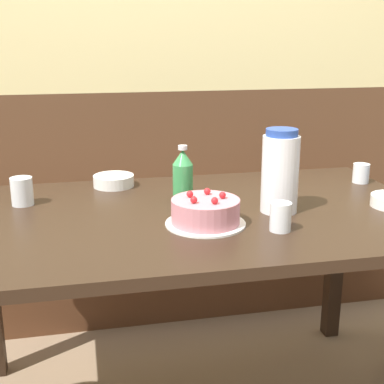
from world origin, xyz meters
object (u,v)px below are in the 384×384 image
(soju_bottle, at_px, (183,175))
(glass_tumbler_short, at_px, (281,217))
(bowl_rice_small, at_px, (114,181))
(water_pitcher, at_px, (280,172))
(bench_seat, at_px, (158,264))
(glass_shot_small, at_px, (361,173))
(glass_water_tall, at_px, (22,191))
(birthday_cake, at_px, (205,212))

(soju_bottle, height_order, glass_tumbler_short, soju_bottle)
(glass_tumbler_short, bearing_deg, bowl_rice_small, 127.02)
(water_pitcher, height_order, bowl_rice_small, water_pitcher)
(bowl_rice_small, bearing_deg, water_pitcher, -39.48)
(bench_seat, distance_m, glass_shot_small, 1.09)
(bench_seat, height_order, glass_water_tall, glass_water_tall)
(bench_seat, distance_m, glass_water_tall, 1.02)
(bowl_rice_small, bearing_deg, birthday_cake, -63.84)
(birthday_cake, relative_size, glass_shot_small, 3.29)
(birthday_cake, bearing_deg, bench_seat, 90.33)
(water_pitcher, distance_m, bowl_rice_small, 0.64)
(bench_seat, distance_m, water_pitcher, 1.14)
(soju_bottle, relative_size, glass_tumbler_short, 2.30)
(soju_bottle, bearing_deg, water_pitcher, -30.57)
(bench_seat, xyz_separation_m, glass_water_tall, (-0.54, -0.64, 0.59))
(glass_tumbler_short, bearing_deg, glass_shot_small, 41.35)
(water_pitcher, bearing_deg, glass_tumbler_short, -109.34)
(water_pitcher, bearing_deg, glass_shot_small, 31.37)
(water_pitcher, relative_size, soju_bottle, 1.37)
(bench_seat, relative_size, birthday_cake, 10.30)
(bench_seat, relative_size, glass_shot_small, 33.89)
(glass_water_tall, distance_m, glass_shot_small, 1.22)
(glass_tumbler_short, height_order, glass_shot_small, glass_tumbler_short)
(bowl_rice_small, height_order, glass_shot_small, glass_shot_small)
(water_pitcher, xyz_separation_m, glass_tumbler_short, (-0.06, -0.17, -0.09))
(water_pitcher, distance_m, glass_shot_small, 0.51)
(soju_bottle, xyz_separation_m, bowl_rice_small, (-0.21, 0.24, -0.07))
(bowl_rice_small, distance_m, glass_tumbler_short, 0.71)
(bowl_rice_small, xyz_separation_m, glass_tumbler_short, (0.43, -0.57, 0.02))
(glass_water_tall, height_order, glass_tumbler_short, glass_water_tall)
(soju_bottle, distance_m, bowl_rice_small, 0.33)
(soju_bottle, distance_m, glass_water_tall, 0.53)
(water_pitcher, bearing_deg, soju_bottle, 149.43)
(glass_water_tall, distance_m, glass_tumbler_short, 0.84)
(water_pitcher, bearing_deg, bowl_rice_small, 140.52)
(glass_water_tall, relative_size, glass_tumbler_short, 1.10)
(soju_bottle, height_order, glass_water_tall, soju_bottle)
(bowl_rice_small, height_order, glass_water_tall, glass_water_tall)
(water_pitcher, height_order, glass_shot_small, water_pitcher)
(water_pitcher, xyz_separation_m, bowl_rice_small, (-0.49, 0.40, -0.11))
(glass_water_tall, bearing_deg, bowl_rice_small, 28.07)
(glass_shot_small, bearing_deg, bowl_rice_small, 171.22)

